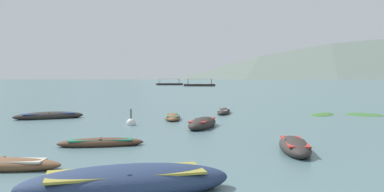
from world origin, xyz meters
name	(u,v)px	position (x,y,z in m)	size (l,w,h in m)	color
ground_plane	(140,79)	(0.00, 1500.00, 0.00)	(6000.00, 6000.00, 0.00)	slate
mountain_1	(13,30)	(-649.20, 2131.81, 256.19)	(1289.67, 1289.67, 512.39)	slate
mountain_2	(114,51)	(-120.02, 1893.89, 132.60)	(843.55, 843.55, 265.19)	#4C5B56
mountain_3	(316,23)	(806.63, 1715.09, 256.85)	(2039.19, 2039.19, 513.69)	slate
rowboat_0	(49,116)	(-6.63, 19.38, 0.17)	(4.21, 2.34, 0.54)	#2D2826
rowboat_1	(202,123)	(1.92, 13.96, 0.20)	(2.39, 3.59, 0.63)	#2D2826
rowboat_2	(224,111)	(4.62, 21.39, 0.15)	(1.82, 3.41, 0.47)	#2D2826
rowboat_3	(127,183)	(-1.46, 3.09, 0.24)	(4.64, 2.05, 0.77)	navy
rowboat_6	(101,143)	(-2.58, 9.18, 0.12)	(3.10, 0.92, 0.37)	#4C3323
rowboat_7	(173,117)	(0.77, 17.96, 0.14)	(1.17, 3.21, 0.43)	brown
rowboat_11	(294,146)	(3.92, 7.20, 0.18)	(1.66, 3.32, 0.56)	#2D2826
ferry_0	(200,85)	(17.74, 117.14, 0.45)	(10.27, 5.27, 2.54)	#2D2826
ferry_2	(169,84)	(9.73, 138.45, 0.45)	(9.85, 4.16, 2.54)	#2D2826
mooring_buoy	(131,123)	(-1.63, 15.35, 0.11)	(0.49, 0.49, 1.00)	silver
weed_patch_0	(322,115)	(11.04, 19.69, 0.00)	(3.36, 1.29, 0.14)	#38662D
weed_patch_4	(364,115)	(13.75, 19.17, 0.00)	(2.70, 2.33, 0.14)	#38662D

